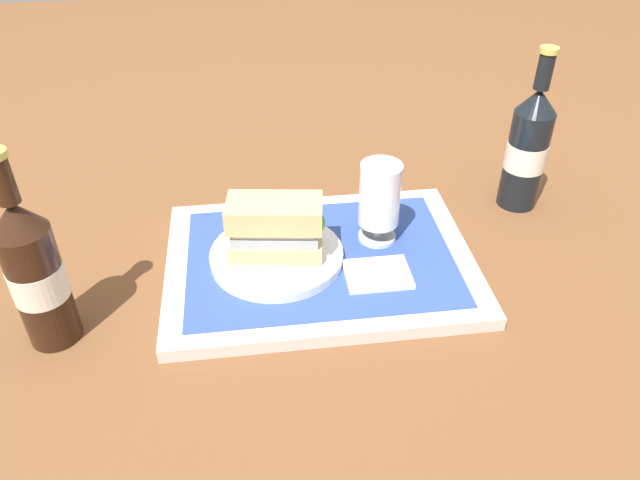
% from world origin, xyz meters
% --- Properties ---
extents(ground_plane, '(3.00, 3.00, 0.00)m').
position_xyz_m(ground_plane, '(0.00, 0.00, 0.00)').
color(ground_plane, brown).
extents(tray, '(0.44, 0.32, 0.02)m').
position_xyz_m(tray, '(0.00, 0.00, 0.01)').
color(tray, silver).
rests_on(tray, ground_plane).
extents(placemat, '(0.38, 0.27, 0.00)m').
position_xyz_m(placemat, '(0.00, 0.00, 0.02)').
color(placemat, '#2D4793').
rests_on(placemat, tray).
extents(plate, '(0.19, 0.19, 0.01)m').
position_xyz_m(plate, '(-0.06, -0.00, 0.03)').
color(plate, white).
rests_on(plate, placemat).
extents(sandwich, '(0.14, 0.08, 0.08)m').
position_xyz_m(sandwich, '(-0.06, -0.01, 0.08)').
color(sandwich, tan).
rests_on(sandwich, plate).
extents(beer_glass, '(0.06, 0.06, 0.12)m').
position_xyz_m(beer_glass, '(0.09, 0.03, 0.09)').
color(beer_glass, silver).
rests_on(beer_glass, placemat).
extents(napkin_folded, '(0.09, 0.07, 0.01)m').
position_xyz_m(napkin_folded, '(0.07, -0.05, 0.02)').
color(napkin_folded, white).
rests_on(napkin_folded, placemat).
extents(beer_bottle, '(0.07, 0.07, 0.27)m').
position_xyz_m(beer_bottle, '(0.35, 0.13, 0.10)').
color(beer_bottle, black).
rests_on(beer_bottle, ground_plane).
extents(second_bottle, '(0.07, 0.07, 0.27)m').
position_xyz_m(second_bottle, '(-0.35, -0.09, 0.10)').
color(second_bottle, black).
rests_on(second_bottle, ground_plane).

